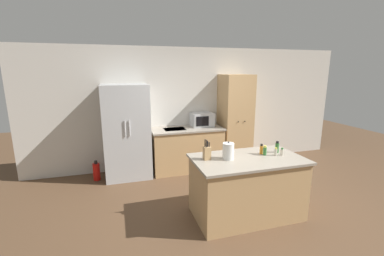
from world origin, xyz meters
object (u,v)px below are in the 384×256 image
Objects in this scene: spice_bottle_pale_salt at (282,152)px; fire_extinguisher at (97,171)px; spice_bottle_short_red at (276,152)px; spice_bottle_amber_oil at (261,149)px; kettle at (228,151)px; refrigerator at (127,132)px; microwave at (202,119)px; spice_bottle_tall_dark at (277,147)px; pantry_cabinet at (235,121)px; spice_bottle_green_herb at (265,151)px; knife_block at (207,153)px.

spice_bottle_pale_salt reaches higher than fire_extinguisher.
spice_bottle_pale_salt is (0.10, -0.01, -0.01)m from spice_bottle_short_red.
spice_bottle_short_red is 0.79× the size of spice_bottle_amber_oil.
refrigerator is at bearing 123.58° from kettle.
kettle is (-0.32, -2.08, -0.05)m from microwave.
spice_bottle_tall_dark is 1.41× the size of spice_bottle_short_red.
refrigerator is at bearing -179.17° from pantry_cabinet.
microwave is (1.61, 0.13, 0.14)m from refrigerator.
spice_bottle_amber_oil reaches higher than fire_extinguisher.
spice_bottle_green_herb is at bearing 0.87° from kettle.
spice_bottle_amber_oil is (0.86, -0.01, -0.03)m from knife_block.
pantry_cabinet reaches higher than spice_bottle_short_red.
knife_block is 0.89m from spice_bottle_green_herb.
microwave is 1.58× the size of knife_block.
pantry_cabinet reaches higher than knife_block.
refrigerator reaches higher than kettle.
microwave reaches higher than spice_bottle_pale_salt.
spice_bottle_amber_oil is at bearing 6.71° from kettle.
spice_bottle_green_herb is at bearing -37.31° from fire_extinguisher.
refrigerator is 4.00× the size of microwave.
refrigerator reaches higher than spice_bottle_amber_oil.
spice_bottle_amber_oil is at bearing -45.30° from refrigerator.
spice_bottle_pale_salt is at bearing -35.93° from fire_extinguisher.
microwave is 1.80× the size of kettle.
knife_block reaches higher than spice_bottle_amber_oil.
spice_bottle_green_herb is 0.59m from kettle.
spice_bottle_pale_salt is at bearing -27.66° from spice_bottle_amber_oil.
kettle reaches higher than spice_bottle_short_red.
spice_bottle_pale_salt is 3.48m from fire_extinguisher.
spice_bottle_green_herb is (1.89, -1.94, 0.03)m from refrigerator.
spice_bottle_short_red is at bearing -36.82° from spice_bottle_amber_oil.
kettle is 0.65× the size of fire_extinguisher.
knife_block reaches higher than spice_bottle_green_herb.
knife_block is (1.00, -1.88, 0.07)m from refrigerator.
fire_extinguisher is (-2.23, -0.16, -0.89)m from microwave.
spice_bottle_tall_dark is at bearing -41.39° from refrigerator.
knife_block is 2.63× the size of spice_bottle_pale_salt.
microwave is at bearing 73.11° from knife_block.
spice_bottle_pale_salt is at bearing -4.83° from kettle.
spice_bottle_tall_dark is 0.26m from spice_bottle_green_herb.
spice_bottle_short_red is (-0.33, -2.04, -0.06)m from pantry_cabinet.
refrigerator reaches higher than spice_bottle_green_herb.
microwave is 2.21m from spice_bottle_pale_salt.
spice_bottle_tall_dark is at bearing 4.70° from kettle.
spice_bottle_amber_oil is at bearing -82.88° from microwave.
microwave is 1.16× the size of fire_extinguisher.
spice_bottle_tall_dark is 3.42m from fire_extinguisher.
refrigerator is 2.13m from knife_block.
fire_extinguisher is at bearing 143.27° from spice_bottle_short_red.
spice_bottle_short_red reaches higher than fire_extinguisher.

